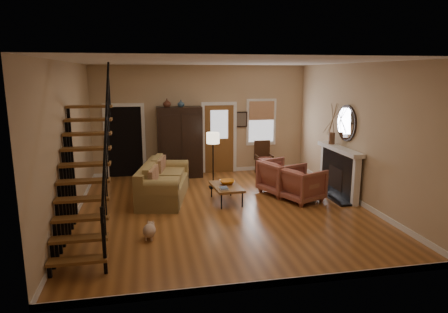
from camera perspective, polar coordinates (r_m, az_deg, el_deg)
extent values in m
plane|color=#975826|center=(9.25, -0.13, -7.52)|extent=(7.00, 7.00, 0.00)
plane|color=white|center=(8.73, -0.14, 13.37)|extent=(7.00, 7.00, 0.00)
cube|color=tan|center=(12.26, -3.27, 5.19)|extent=(6.50, 0.04, 3.30)
cube|color=tan|center=(8.83, -21.33, 1.79)|extent=(0.04, 7.00, 3.30)
cube|color=tan|center=(9.98, 18.54, 3.07)|extent=(0.04, 7.00, 3.30)
cube|color=black|center=(12.40, -13.92, 2.14)|extent=(1.00, 0.36, 2.10)
cube|color=brown|center=(12.42, -0.71, 2.50)|extent=(0.90, 0.06, 2.10)
cube|color=silver|center=(12.65, 5.35, 4.91)|extent=(0.96, 0.06, 1.46)
cube|color=black|center=(10.56, 16.26, -2.29)|extent=(0.24, 1.60, 1.15)
cube|color=white|center=(10.40, 16.17, 1.03)|extent=(0.30, 1.95, 0.10)
cylinder|color=silver|center=(10.36, 17.01, 4.58)|extent=(0.05, 0.90, 0.90)
imported|color=#4C2619|center=(11.67, -8.15, 7.59)|extent=(0.24, 0.24, 0.25)
imported|color=#334C60|center=(11.69, -6.18, 7.55)|extent=(0.20, 0.20, 0.21)
imported|color=orange|center=(9.76, 0.45, -3.67)|extent=(0.37, 0.37, 0.09)
imported|color=maroon|center=(9.91, 11.10, -3.92)|extent=(1.18, 1.17, 0.82)
imported|color=maroon|center=(10.42, 8.16, -2.91)|extent=(1.23, 1.21, 0.87)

